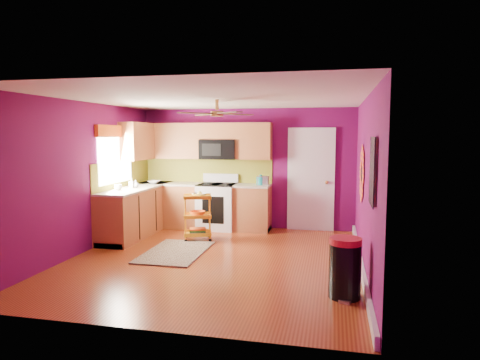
# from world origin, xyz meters

# --- Properties ---
(ground) EXTENTS (5.00, 5.00, 0.00)m
(ground) POSITION_xyz_m (0.00, 0.00, 0.00)
(ground) COLOR maroon
(ground) RESTS_ON ground
(room_envelope) EXTENTS (4.54, 5.04, 2.52)m
(room_envelope) POSITION_xyz_m (0.03, 0.00, 1.63)
(room_envelope) COLOR #630B4E
(room_envelope) RESTS_ON ground
(lower_cabinets) EXTENTS (2.81, 2.31, 0.94)m
(lower_cabinets) POSITION_xyz_m (-1.35, 1.82, 0.43)
(lower_cabinets) COLOR brown
(lower_cabinets) RESTS_ON ground
(electric_range) EXTENTS (0.76, 0.66, 1.13)m
(electric_range) POSITION_xyz_m (-0.55, 2.17, 0.48)
(electric_range) COLOR white
(electric_range) RESTS_ON ground
(upper_cabinetry) EXTENTS (2.80, 2.30, 1.26)m
(upper_cabinetry) POSITION_xyz_m (-1.24, 2.17, 1.80)
(upper_cabinetry) COLOR brown
(upper_cabinetry) RESTS_ON ground
(left_window) EXTENTS (0.08, 1.35, 1.08)m
(left_window) POSITION_xyz_m (-2.22, 1.05, 1.74)
(left_window) COLOR white
(left_window) RESTS_ON ground
(panel_door) EXTENTS (0.95, 0.11, 2.15)m
(panel_door) POSITION_xyz_m (1.35, 2.47, 1.02)
(panel_door) COLOR white
(panel_door) RESTS_ON ground
(right_wall_art) EXTENTS (0.04, 2.74, 1.04)m
(right_wall_art) POSITION_xyz_m (2.23, -0.34, 1.44)
(right_wall_art) COLOR black
(right_wall_art) RESTS_ON ground
(ceiling_fan) EXTENTS (1.01, 1.01, 0.26)m
(ceiling_fan) POSITION_xyz_m (0.00, 0.20, 2.29)
(ceiling_fan) COLOR #BF8C3F
(ceiling_fan) RESTS_ON ground
(shag_rug) EXTENTS (0.94, 1.53, 0.02)m
(shag_rug) POSITION_xyz_m (-0.74, 0.24, 0.01)
(shag_rug) COLOR black
(shag_rug) RESTS_ON ground
(rolling_cart) EXTENTS (0.60, 0.51, 0.92)m
(rolling_cart) POSITION_xyz_m (-0.65, 1.17, 0.47)
(rolling_cart) COLOR yellow
(rolling_cart) RESTS_ON ground
(trash_can) EXTENTS (0.49, 0.49, 0.73)m
(trash_can) POSITION_xyz_m (1.96, -1.17, 0.36)
(trash_can) COLOR black
(trash_can) RESTS_ON ground
(teal_kettle) EXTENTS (0.18, 0.18, 0.21)m
(teal_kettle) POSITION_xyz_m (0.35, 2.25, 1.02)
(teal_kettle) COLOR teal
(teal_kettle) RESTS_ON lower_cabinets
(toaster) EXTENTS (0.22, 0.15, 0.18)m
(toaster) POSITION_xyz_m (0.40, 2.25, 1.03)
(toaster) COLOR beige
(toaster) RESTS_ON lower_cabinets
(soap_bottle_a) EXTENTS (0.09, 0.09, 0.19)m
(soap_bottle_a) POSITION_xyz_m (-1.97, 1.18, 1.04)
(soap_bottle_a) COLOR #EA3F72
(soap_bottle_a) RESTS_ON lower_cabinets
(soap_bottle_b) EXTENTS (0.12, 0.12, 0.15)m
(soap_bottle_b) POSITION_xyz_m (-1.91, 1.22, 1.02)
(soap_bottle_b) COLOR white
(soap_bottle_b) RESTS_ON lower_cabinets
(counter_dish) EXTENTS (0.25, 0.25, 0.06)m
(counter_dish) POSITION_xyz_m (-1.87, 2.00, 0.97)
(counter_dish) COLOR white
(counter_dish) RESTS_ON lower_cabinets
(counter_cup) EXTENTS (0.14, 0.14, 0.11)m
(counter_cup) POSITION_xyz_m (-2.06, 0.82, 0.99)
(counter_cup) COLOR white
(counter_cup) RESTS_ON lower_cabinets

